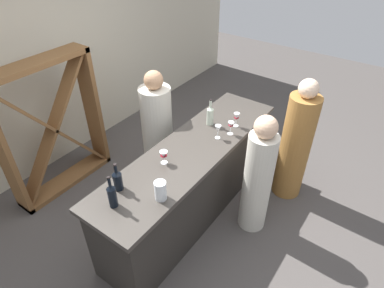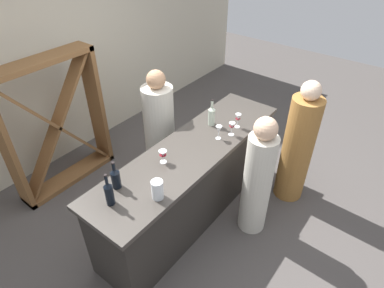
{
  "view_description": "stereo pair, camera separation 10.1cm",
  "coord_description": "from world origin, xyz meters",
  "px_view_note": "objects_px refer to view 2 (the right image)",
  "views": [
    {
      "loc": [
        -2.18,
        -1.56,
        2.97
      ],
      "look_at": [
        0.0,
        0.0,
        1.0
      ],
      "focal_mm": 30.61,
      "sensor_mm": 36.0,
      "label": 1
    },
    {
      "loc": [
        -2.12,
        -1.64,
        2.97
      ],
      "look_at": [
        0.0,
        0.0,
        1.0
      ],
      "focal_mm": 30.61,
      "sensor_mm": 36.0,
      "label": 2
    }
  ],
  "objects_px": {
    "wine_bottle_center_clear_pale": "(212,115)",
    "wine_glass_near_center": "(238,118)",
    "wine_bottle_second_left_near_black": "(116,178)",
    "wine_rack": "(56,126)",
    "water_pitcher": "(157,190)",
    "person_right_guest": "(160,132)",
    "person_left_guest": "(257,180)",
    "wine_glass_far_left": "(163,154)",
    "wine_glass_near_left": "(232,126)",
    "wine_glass_near_right": "(219,130)",
    "person_center_guest": "(298,147)",
    "wine_bottle_leftmost_near_black": "(109,193)"
  },
  "relations": [
    {
      "from": "wine_bottle_center_clear_pale",
      "to": "wine_glass_near_center",
      "type": "height_order",
      "value": "wine_bottle_center_clear_pale"
    },
    {
      "from": "wine_bottle_second_left_near_black",
      "to": "wine_rack",
      "type": "bearing_deg",
      "value": 77.39
    },
    {
      "from": "water_pitcher",
      "to": "person_right_guest",
      "type": "bearing_deg",
      "value": 42.41
    },
    {
      "from": "wine_bottle_second_left_near_black",
      "to": "person_left_guest",
      "type": "relative_size",
      "value": 0.19
    },
    {
      "from": "wine_bottle_second_left_near_black",
      "to": "wine_glass_far_left",
      "type": "bearing_deg",
      "value": -10.56
    },
    {
      "from": "wine_bottle_center_clear_pale",
      "to": "wine_glass_near_left",
      "type": "distance_m",
      "value": 0.29
    },
    {
      "from": "wine_bottle_second_left_near_black",
      "to": "wine_bottle_center_clear_pale",
      "type": "distance_m",
      "value": 1.34
    },
    {
      "from": "wine_glass_near_right",
      "to": "wine_glass_far_left",
      "type": "height_order",
      "value": "wine_glass_near_right"
    },
    {
      "from": "wine_glass_far_left",
      "to": "person_left_guest",
      "type": "height_order",
      "value": "person_left_guest"
    },
    {
      "from": "water_pitcher",
      "to": "wine_glass_near_center",
      "type": "bearing_deg",
      "value": 1.65
    },
    {
      "from": "water_pitcher",
      "to": "wine_bottle_center_clear_pale",
      "type": "bearing_deg",
      "value": 13.73
    },
    {
      "from": "person_center_guest",
      "to": "wine_rack",
      "type": "bearing_deg",
      "value": 52.64
    },
    {
      "from": "wine_glass_near_left",
      "to": "wine_glass_far_left",
      "type": "xyz_separation_m",
      "value": [
        -0.8,
        0.27,
        -0.01
      ]
    },
    {
      "from": "wine_glass_near_center",
      "to": "person_right_guest",
      "type": "xyz_separation_m",
      "value": [
        -0.34,
        0.89,
        -0.37
      ]
    },
    {
      "from": "wine_glass_far_left",
      "to": "person_center_guest",
      "type": "relative_size",
      "value": 0.09
    },
    {
      "from": "wine_glass_near_right",
      "to": "water_pitcher",
      "type": "height_order",
      "value": "water_pitcher"
    },
    {
      "from": "wine_bottle_second_left_near_black",
      "to": "wine_glass_far_left",
      "type": "xyz_separation_m",
      "value": [
        0.51,
        -0.09,
        -0.01
      ]
    },
    {
      "from": "wine_bottle_second_left_near_black",
      "to": "person_center_guest",
      "type": "relative_size",
      "value": 0.18
    },
    {
      "from": "wine_rack",
      "to": "wine_bottle_center_clear_pale",
      "type": "bearing_deg",
      "value": -56.9
    },
    {
      "from": "wine_bottle_second_left_near_black",
      "to": "wine_glass_near_left",
      "type": "xyz_separation_m",
      "value": [
        1.31,
        -0.37,
        0.0
      ]
    },
    {
      "from": "wine_glass_near_right",
      "to": "wine_glass_far_left",
      "type": "xyz_separation_m",
      "value": [
        -0.65,
        0.2,
        -0.01
      ]
    },
    {
      "from": "person_left_guest",
      "to": "person_center_guest",
      "type": "xyz_separation_m",
      "value": [
        0.74,
        -0.11,
        0.04
      ]
    },
    {
      "from": "wine_glass_near_center",
      "to": "wine_glass_near_right",
      "type": "relative_size",
      "value": 1.06
    },
    {
      "from": "wine_bottle_center_clear_pale",
      "to": "wine_glass_near_left",
      "type": "height_order",
      "value": "wine_bottle_center_clear_pale"
    },
    {
      "from": "wine_bottle_center_clear_pale",
      "to": "person_left_guest",
      "type": "xyz_separation_m",
      "value": [
        -0.22,
        -0.75,
        -0.4
      ]
    },
    {
      "from": "wine_bottle_leftmost_near_black",
      "to": "wine_bottle_center_clear_pale",
      "type": "distance_m",
      "value": 1.51
    },
    {
      "from": "wine_glass_near_left",
      "to": "person_left_guest",
      "type": "bearing_deg",
      "value": -112.06
    },
    {
      "from": "wine_rack",
      "to": "wine_glass_near_center",
      "type": "xyz_separation_m",
      "value": [
        1.15,
        -1.81,
        0.23
      ]
    },
    {
      "from": "wine_rack",
      "to": "wine_glass_near_right",
      "type": "relative_size",
      "value": 10.62
    },
    {
      "from": "person_center_guest",
      "to": "person_right_guest",
      "type": "distance_m",
      "value": 1.65
    },
    {
      "from": "wine_bottle_second_left_near_black",
      "to": "wine_glass_far_left",
      "type": "distance_m",
      "value": 0.52
    },
    {
      "from": "wine_glass_near_center",
      "to": "water_pitcher",
      "type": "xyz_separation_m",
      "value": [
        -1.35,
        -0.04,
        -0.02
      ]
    },
    {
      "from": "wine_rack",
      "to": "wine_bottle_second_left_near_black",
      "type": "distance_m",
      "value": 1.53
    },
    {
      "from": "wine_bottle_leftmost_near_black",
      "to": "water_pitcher",
      "type": "height_order",
      "value": "wine_bottle_leftmost_near_black"
    },
    {
      "from": "wine_glass_near_center",
      "to": "water_pitcher",
      "type": "distance_m",
      "value": 1.35
    },
    {
      "from": "water_pitcher",
      "to": "person_right_guest",
      "type": "xyz_separation_m",
      "value": [
        1.02,
        0.93,
        -0.35
      ]
    },
    {
      "from": "wine_rack",
      "to": "wine_bottle_center_clear_pale",
      "type": "distance_m",
      "value": 1.87
    },
    {
      "from": "wine_bottle_center_clear_pale",
      "to": "wine_glass_near_center",
      "type": "bearing_deg",
      "value": -61.83
    },
    {
      "from": "wine_glass_near_right",
      "to": "wine_glass_near_left",
      "type": "bearing_deg",
      "value": -26.22
    },
    {
      "from": "wine_glass_near_center",
      "to": "person_center_guest",
      "type": "bearing_deg",
      "value": -57.99
    },
    {
      "from": "wine_bottle_leftmost_near_black",
      "to": "person_right_guest",
      "type": "distance_m",
      "value": 1.52
    },
    {
      "from": "wine_glass_near_left",
      "to": "wine_bottle_center_clear_pale",
      "type": "bearing_deg",
      "value": 83.17
    },
    {
      "from": "wine_glass_near_right",
      "to": "person_right_guest",
      "type": "distance_m",
      "value": 0.92
    },
    {
      "from": "person_right_guest",
      "to": "person_left_guest",
      "type": "bearing_deg",
      "value": -14.09
    },
    {
      "from": "wine_glass_near_left",
      "to": "wine_glass_near_center",
      "type": "xyz_separation_m",
      "value": [
        0.17,
        0.03,
        0.01
      ]
    },
    {
      "from": "wine_bottle_center_clear_pale",
      "to": "wine_glass_far_left",
      "type": "xyz_separation_m",
      "value": [
        -0.83,
        -0.02,
        -0.03
      ]
    },
    {
      "from": "wine_glass_near_right",
      "to": "wine_bottle_center_clear_pale",
      "type": "bearing_deg",
      "value": 50.3
    },
    {
      "from": "wine_glass_far_left",
      "to": "water_pitcher",
      "type": "distance_m",
      "value": 0.47
    },
    {
      "from": "wine_bottle_leftmost_near_black",
      "to": "wine_glass_far_left",
      "type": "height_order",
      "value": "wine_bottle_leftmost_near_black"
    },
    {
      "from": "person_right_guest",
      "to": "wine_glass_far_left",
      "type": "bearing_deg",
      "value": -57.62
    }
  ]
}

